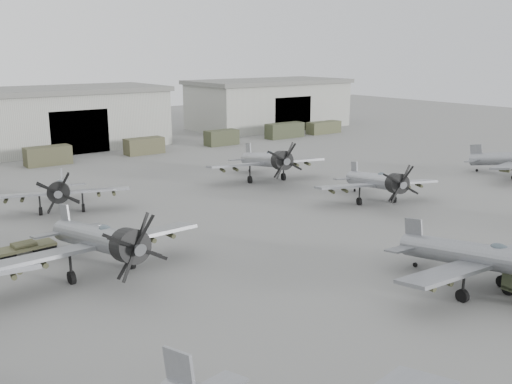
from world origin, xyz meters
TOP-DOWN VIEW (x-y plane):
  - ground at (0.00, 0.00)m, footprint 220.00×220.00m
  - hangar_center at (0.00, 61.96)m, footprint 29.00×14.80m
  - hangar_right at (38.00, 61.96)m, footprint 29.00×14.80m
  - support_truck_3 at (-6.06, 50.00)m, footprint 5.50×2.20m
  - support_truck_4 at (6.99, 50.00)m, footprint 5.29×2.20m
  - support_truck_5 at (19.69, 50.00)m, footprint 5.07×2.20m
  - support_truck_6 at (31.96, 50.00)m, footprint 6.67×2.20m
  - support_truck_7 at (40.62, 50.00)m, footprint 6.33×2.20m
  - aircraft_near_1 at (2.08, -4.57)m, footprint 12.43×11.19m
  - aircraft_mid_1 at (-14.60, 11.40)m, footprint 13.21×11.89m
  - aircraft_mid_2 at (12.52, 12.93)m, footprint 11.51×10.40m
  - aircraft_far_0 at (-11.96, 27.16)m, footprint 11.65×10.50m
  - aircraft_far_1 at (9.98, 26.26)m, footprint 13.07×11.77m

SIDE VIEW (x-z plane):
  - ground at x=0.00m, z-range 0.00..0.00m
  - support_truck_7 at x=40.62m, z-range 0.00..2.02m
  - support_truck_4 at x=6.99m, z-range 0.00..2.21m
  - support_truck_5 at x=19.69m, z-range 0.00..2.25m
  - support_truck_3 at x=-6.06m, z-range 0.00..2.32m
  - support_truck_6 at x=31.96m, z-range 0.00..2.41m
  - aircraft_mid_2 at x=12.52m, z-range -0.21..4.45m
  - aircraft_far_0 at x=-11.96m, z-range -0.21..4.48m
  - aircraft_near_1 at x=2.08m, z-range -0.22..4.74m
  - aircraft_far_1 at x=9.98m, z-range -0.24..4.98m
  - aircraft_mid_1 at x=-14.60m, z-range -0.24..5.05m
  - hangar_center at x=0.00m, z-range 0.02..8.72m
  - hangar_right at x=38.00m, z-range 0.02..8.72m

